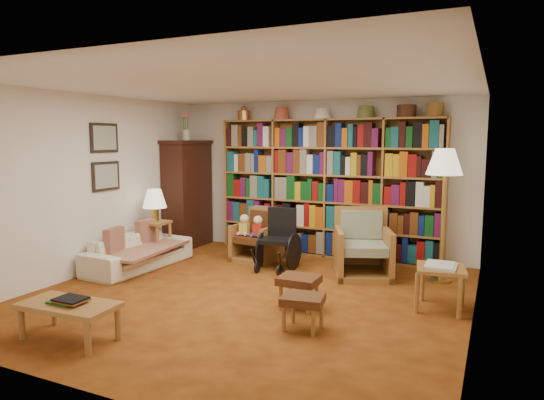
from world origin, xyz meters
The scene contains 23 objects.
floor centered at (0.00, 0.00, 0.00)m, with size 5.00×5.00×0.00m, color #8E4A15.
ceiling centered at (0.00, 0.00, 2.50)m, with size 5.00×5.00×0.00m, color white.
wall_back centered at (0.00, 2.50, 1.25)m, with size 5.00×5.00×0.00m, color white.
wall_front centered at (0.00, -2.50, 1.25)m, with size 5.00×5.00×0.00m, color white.
wall_left centered at (-2.50, 0.00, 1.25)m, with size 5.00×5.00×0.00m, color white.
wall_right centered at (2.50, 0.00, 1.25)m, with size 5.00×5.00×0.00m, color white.
bookshelf centered at (0.20, 2.33, 1.17)m, with size 3.60×0.30×2.42m.
curio_cabinet centered at (-2.25, 2.00, 0.95)m, with size 0.50×0.95×2.40m.
framed_pictures centered at (-2.48, 0.30, 1.62)m, with size 0.03×0.52×0.97m.
sofa centered at (-2.05, 0.44, 0.25)m, with size 0.66×1.69×0.49m, color #EBE3C7.
sofa_throw centered at (-2.00, 0.44, 0.30)m, with size 0.78×1.45×0.04m, color #C7B491.
cushion_left centered at (-2.18, 0.79, 0.45)m, with size 0.12×0.39×0.39m, color maroon.
cushion_right centered at (-2.18, 0.09, 0.45)m, with size 0.12×0.37×0.37m, color maroon.
side_table_lamp centered at (-2.15, 0.96, 0.44)m, with size 0.42×0.42×0.61m.
table_lamp centered at (-2.15, 0.96, 0.95)m, with size 0.37×0.37×0.51m.
armchair_leather centered at (-0.69, 1.67, 0.34)m, with size 0.70×0.74×0.81m.
armchair_sage centered at (1.04, 1.49, 0.35)m, with size 1.02×1.02×0.93m.
wheelchair centered at (-0.18, 1.29, 0.40)m, with size 0.51×0.71×0.89m.
floor_lamp centered at (2.03, 1.60, 1.52)m, with size 0.47×0.47×1.76m.
side_table_papers centered at (2.15, 0.47, 0.41)m, with size 0.58×0.58×0.52m.
footstool_a centered at (0.72, -0.15, 0.30)m, with size 0.43×0.37×0.37m.
footstool_b centered at (0.97, -0.69, 0.28)m, with size 0.46×0.41×0.35m.
coffee_table centered at (-0.93, -1.85, 0.31)m, with size 0.95×0.51×0.41m.
Camera 1 is at (2.66, -5.02, 1.89)m, focal length 32.00 mm.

